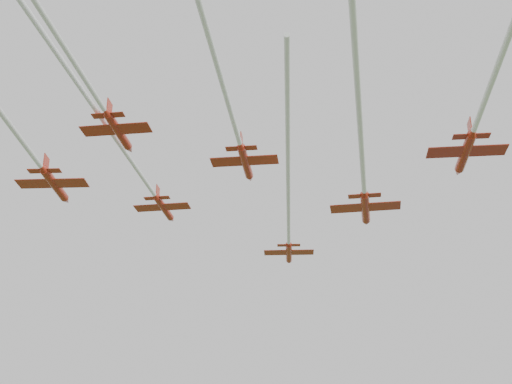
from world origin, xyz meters
The scene contains 7 objects.
jet_lead centered at (-0.61, 6.36, 48.24)m, with size 28.98×57.53×2.39m.
jet_row2_left centered at (-12.77, -12.87, 49.83)m, with size 20.66×51.68×2.38m.
jet_row2_right centered at (14.03, -3.87, 48.63)m, with size 23.44×60.81×2.89m.
jet_row3_left centered at (-15.53, -31.23, 47.94)m, with size 28.86×57.79×2.66m.
jet_row3_mid centered at (2.32, -14.02, 51.14)m, with size 19.19×43.23×2.59m.
jet_row3_right centered at (28.74, -6.60, 49.82)m, with size 21.42×46.40×2.82m.
jet_row4_left centered at (-2.39, -37.33, 49.16)m, with size 23.42×56.96×2.35m.
Camera 1 is at (38.50, -76.44, 10.46)m, focal length 50.00 mm.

